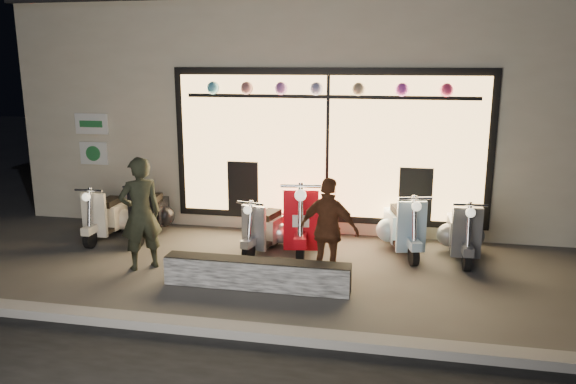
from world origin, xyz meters
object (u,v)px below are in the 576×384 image
scooter_silver (268,228)px  graffiti_barrier (257,274)px  scooter_red (302,220)px  woman (329,230)px  man (141,214)px

scooter_silver → graffiti_barrier: bearing=-68.2°
graffiti_barrier → scooter_red: scooter_red is taller
scooter_silver → woman: woman is taller
graffiti_barrier → woman: size_ratio=1.73×
scooter_silver → man: 2.05m
man → woman: man is taller
man → woman: 2.74m
graffiti_barrier → scooter_silver: size_ratio=2.04×
scooter_red → woman: bearing=-73.5°
graffiti_barrier → man: man is taller
man → graffiti_barrier: bearing=126.3°
scooter_red → man: bearing=-154.9°
graffiti_barrier → man: bearing=167.7°
woman → scooter_silver: bearing=-31.4°
graffiti_barrier → scooter_red: bearing=80.3°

